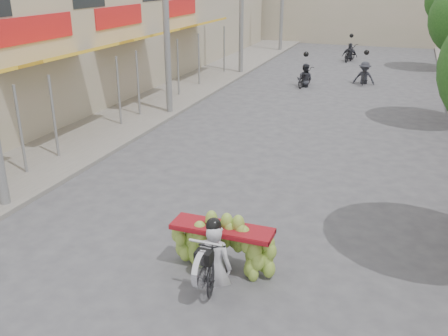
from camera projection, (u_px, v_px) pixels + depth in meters
sidewalk_left at (167, 94)px, 22.96m from camera, size 4.00×60.00×0.12m
shophouse_row_left at (55, 26)px, 22.58m from camera, size 9.77×40.00×6.00m
utility_pole_mid at (166, 8)px, 18.38m from camera, size 0.60×0.24×8.00m
banana_motorbike at (218, 242)px, 9.00m from camera, size 2.20×1.85×2.20m
bg_motorbike_a at (305, 71)px, 24.39m from camera, size 0.85×1.69×1.95m
bg_motorbike_b at (365, 67)px, 24.86m from camera, size 1.06×1.60×1.95m
bg_motorbike_c at (350, 49)px, 31.41m from camera, size 1.05×1.90×1.95m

